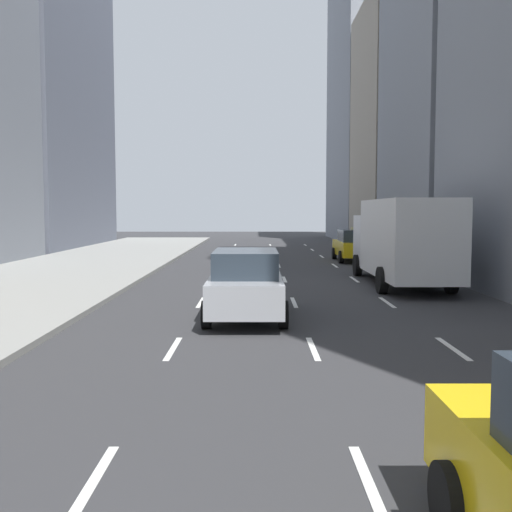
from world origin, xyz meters
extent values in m
cube|color=gray|center=(-7.00, 27.00, 0.07)|extent=(8.00, 66.00, 0.15)
cube|color=white|center=(-0.20, 8.00, 0.01)|extent=(0.12, 2.00, 0.01)
cube|color=white|center=(-0.20, 14.00, 0.01)|extent=(0.12, 2.00, 0.01)
cube|color=white|center=(-0.20, 20.00, 0.01)|extent=(0.12, 2.00, 0.01)
cube|color=white|center=(-0.20, 26.00, 0.01)|extent=(0.12, 2.00, 0.01)
cube|color=white|center=(-0.20, 32.00, 0.01)|extent=(0.12, 2.00, 0.01)
cube|color=white|center=(-0.20, 38.00, 0.01)|extent=(0.12, 2.00, 0.01)
cube|color=white|center=(-0.20, 44.00, 0.01)|extent=(0.12, 2.00, 0.01)
cube|color=white|center=(-0.20, 50.00, 0.01)|extent=(0.12, 2.00, 0.01)
cube|color=white|center=(2.60, 8.00, 0.01)|extent=(0.12, 2.00, 0.01)
cube|color=white|center=(2.60, 14.00, 0.01)|extent=(0.12, 2.00, 0.01)
cube|color=white|center=(2.60, 20.00, 0.01)|extent=(0.12, 2.00, 0.01)
cube|color=white|center=(2.60, 26.00, 0.01)|extent=(0.12, 2.00, 0.01)
cube|color=white|center=(2.60, 32.00, 0.01)|extent=(0.12, 2.00, 0.01)
cube|color=white|center=(2.60, 38.00, 0.01)|extent=(0.12, 2.00, 0.01)
cube|color=white|center=(2.60, 44.00, 0.01)|extent=(0.12, 2.00, 0.01)
cube|color=white|center=(2.60, 50.00, 0.01)|extent=(0.12, 2.00, 0.01)
cube|color=white|center=(5.40, 14.00, 0.01)|extent=(0.12, 2.00, 0.01)
cube|color=white|center=(5.40, 20.00, 0.01)|extent=(0.12, 2.00, 0.01)
cube|color=white|center=(5.40, 26.00, 0.01)|extent=(0.12, 2.00, 0.01)
cube|color=white|center=(5.40, 32.00, 0.01)|extent=(0.12, 2.00, 0.01)
cube|color=white|center=(5.40, 38.00, 0.01)|extent=(0.12, 2.00, 0.01)
cube|color=white|center=(5.40, 44.00, 0.01)|extent=(0.12, 2.00, 0.01)
cube|color=white|center=(5.40, 50.00, 0.01)|extent=(0.12, 2.00, 0.01)
cube|color=slate|center=(-14.00, 46.95, 13.76)|extent=(6.00, 17.41, 27.52)
cube|color=gray|center=(12.00, 34.08, 8.93)|extent=(6.00, 11.31, 17.86)
cube|color=gray|center=(12.00, 45.48, 8.70)|extent=(6.00, 10.60, 17.41)
cube|color=gray|center=(12.00, 58.98, 12.48)|extent=(6.00, 15.86, 24.97)
cube|color=yellow|center=(6.80, 34.68, 0.71)|extent=(1.80, 4.40, 0.76)
cube|color=#28333D|center=(6.80, 34.41, 1.41)|extent=(1.58, 2.29, 0.64)
cube|color=#F2E599|center=(6.80, 34.41, 1.80)|extent=(0.44, 0.20, 0.14)
cylinder|color=black|center=(5.90, 36.04, 0.33)|extent=(0.22, 0.66, 0.66)
cylinder|color=black|center=(7.70, 36.04, 0.33)|extent=(0.22, 0.66, 0.66)
cylinder|color=black|center=(5.90, 33.31, 0.33)|extent=(0.22, 0.66, 0.66)
cylinder|color=black|center=(7.70, 33.31, 0.33)|extent=(0.22, 0.66, 0.66)
cylinder|color=black|center=(3.10, 7.05, 0.33)|extent=(0.22, 0.66, 0.66)
cube|color=#9EA0A5|center=(1.20, 17.55, 0.72)|extent=(1.80, 4.87, 0.79)
cube|color=#28333D|center=(1.20, 17.26, 1.44)|extent=(1.58, 2.53, 0.64)
cylinder|color=black|center=(0.30, 19.06, 0.33)|extent=(0.22, 0.66, 0.66)
cylinder|color=black|center=(2.10, 19.06, 0.33)|extent=(0.22, 0.66, 0.66)
cylinder|color=black|center=(0.30, 16.04, 0.33)|extent=(0.22, 0.66, 0.66)
cylinder|color=black|center=(2.10, 16.04, 0.33)|extent=(0.22, 0.66, 0.66)
cube|color=silver|center=(6.80, 27.35, 1.50)|extent=(2.10, 2.40, 2.10)
cube|color=#28333D|center=(6.80, 28.50, 1.80)|extent=(1.90, 0.10, 0.90)
cube|color=white|center=(6.80, 23.15, 1.80)|extent=(2.30, 6.00, 2.70)
cylinder|color=black|center=(5.75, 27.35, 0.45)|extent=(0.28, 0.90, 0.90)
cylinder|color=black|center=(7.85, 27.35, 0.45)|extent=(0.28, 0.90, 0.90)
cylinder|color=black|center=(5.65, 21.95, 0.45)|extent=(0.28, 0.90, 0.90)
cylinder|color=black|center=(7.95, 21.95, 0.45)|extent=(0.28, 0.90, 0.90)
camera|label=1|loc=(1.46, 2.21, 2.76)|focal=42.00mm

